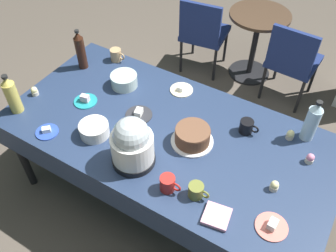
{
  "coord_description": "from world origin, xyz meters",
  "views": [
    {
      "loc": [
        0.84,
        -1.4,
        2.51
      ],
      "look_at": [
        0.0,
        0.0,
        0.8
      ],
      "focal_mm": 38.92,
      "sensor_mm": 36.0,
      "label": 1
    }
  ],
  "objects_px": {
    "dessert_plate_teal": "(85,100)",
    "coffee_mug_black": "(247,127)",
    "maroon_chair_right": "(292,59)",
    "ceramic_snack_bowl": "(94,130)",
    "coffee_mug_olive": "(196,191)",
    "soda_bottle_water": "(312,122)",
    "coffee_mug_tan": "(116,55)",
    "frosted_layer_cake": "(192,136)",
    "maroon_chair_left": "(203,31)",
    "cupcake_cocoa": "(274,186)",
    "dessert_plate_coral": "(272,226)",
    "soda_bottle_ginger_ale": "(12,95)",
    "dessert_plate_charcoal": "(139,114)",
    "round_cafe_table": "(256,34)",
    "cupcake_rose": "(34,91)",
    "coffee_mug_red": "(168,184)",
    "dessert_plate_cobalt": "(47,131)",
    "cupcake_berry": "(290,135)",
    "cupcake_lemon": "(310,159)",
    "potluck_table": "(168,138)",
    "soda_bottle_cola": "(81,50)",
    "glass_salad_bowl": "(124,80)",
    "dessert_plate_cream": "(182,89)",
    "slow_cooker": "(132,144)"
  },
  "relations": [
    {
      "from": "coffee_mug_tan",
      "to": "coffee_mug_black",
      "type": "height_order",
      "value": "coffee_mug_tan"
    },
    {
      "from": "soda_bottle_ginger_ale",
      "to": "maroon_chair_right",
      "type": "bearing_deg",
      "value": 54.47
    },
    {
      "from": "ceramic_snack_bowl",
      "to": "coffee_mug_olive",
      "type": "height_order",
      "value": "coffee_mug_olive"
    },
    {
      "from": "dessert_plate_cobalt",
      "to": "maroon_chair_right",
      "type": "height_order",
      "value": "maroon_chair_right"
    },
    {
      "from": "cupcake_cocoa",
      "to": "soda_bottle_ginger_ale",
      "type": "xyz_separation_m",
      "value": [
        -1.75,
        -0.29,
        0.11
      ]
    },
    {
      "from": "frosted_layer_cake",
      "to": "cupcake_berry",
      "type": "relative_size",
      "value": 4.06
    },
    {
      "from": "cupcake_cocoa",
      "to": "soda_bottle_cola",
      "type": "distance_m",
      "value": 1.72
    },
    {
      "from": "cupcake_rose",
      "to": "maroon_chair_left",
      "type": "height_order",
      "value": "maroon_chair_left"
    },
    {
      "from": "soda_bottle_water",
      "to": "maroon_chair_left",
      "type": "height_order",
      "value": "soda_bottle_water"
    },
    {
      "from": "dessert_plate_cream",
      "to": "coffee_mug_tan",
      "type": "height_order",
      "value": "coffee_mug_tan"
    },
    {
      "from": "dessert_plate_cream",
      "to": "cupcake_lemon",
      "type": "height_order",
      "value": "cupcake_lemon"
    },
    {
      "from": "maroon_chair_left",
      "to": "potluck_table",
      "type": "bearing_deg",
      "value": -71.27
    },
    {
      "from": "dessert_plate_charcoal",
      "to": "cupcake_berry",
      "type": "height_order",
      "value": "cupcake_berry"
    },
    {
      "from": "coffee_mug_black",
      "to": "maroon_chair_right",
      "type": "distance_m",
      "value": 1.37
    },
    {
      "from": "dessert_plate_charcoal",
      "to": "maroon_chair_right",
      "type": "bearing_deg",
      "value": 67.63
    },
    {
      "from": "glass_salad_bowl",
      "to": "cupcake_rose",
      "type": "xyz_separation_m",
      "value": [
        -0.5,
        -0.42,
        -0.02
      ]
    },
    {
      "from": "coffee_mug_red",
      "to": "maroon_chair_left",
      "type": "height_order",
      "value": "same"
    },
    {
      "from": "glass_salad_bowl",
      "to": "round_cafe_table",
      "type": "xyz_separation_m",
      "value": [
        0.47,
        1.58,
        -0.3
      ]
    },
    {
      "from": "coffee_mug_tan",
      "to": "potluck_table",
      "type": "bearing_deg",
      "value": -31.2
    },
    {
      "from": "frosted_layer_cake",
      "to": "soda_bottle_ginger_ale",
      "type": "xyz_separation_m",
      "value": [
        -1.18,
        -0.37,
        0.08
      ]
    },
    {
      "from": "cupcake_cocoa",
      "to": "maroon_chair_right",
      "type": "relative_size",
      "value": 0.08
    },
    {
      "from": "cupcake_rose",
      "to": "cupcake_cocoa",
      "type": "bearing_deg",
      "value": 3.51
    },
    {
      "from": "maroon_chair_right",
      "to": "round_cafe_table",
      "type": "bearing_deg",
      "value": 153.21
    },
    {
      "from": "frosted_layer_cake",
      "to": "glass_salad_bowl",
      "type": "distance_m",
      "value": 0.74
    },
    {
      "from": "coffee_mug_red",
      "to": "soda_bottle_water",
      "type": "bearing_deg",
      "value": 55.08
    },
    {
      "from": "dessert_plate_teal",
      "to": "frosted_layer_cake",
      "type": "bearing_deg",
      "value": 3.76
    },
    {
      "from": "cupcake_lemon",
      "to": "maroon_chair_right",
      "type": "relative_size",
      "value": 0.08
    },
    {
      "from": "frosted_layer_cake",
      "to": "maroon_chair_left",
      "type": "xyz_separation_m",
      "value": [
        -0.72,
        1.59,
        -0.31
      ]
    },
    {
      "from": "coffee_mug_olive",
      "to": "round_cafe_table",
      "type": "height_order",
      "value": "coffee_mug_olive"
    },
    {
      "from": "dessert_plate_teal",
      "to": "coffee_mug_black",
      "type": "bearing_deg",
      "value": 16.22
    },
    {
      "from": "ceramic_snack_bowl",
      "to": "round_cafe_table",
      "type": "height_order",
      "value": "ceramic_snack_bowl"
    },
    {
      "from": "frosted_layer_cake",
      "to": "soda_bottle_cola",
      "type": "distance_m",
      "value": 1.15
    },
    {
      "from": "potluck_table",
      "to": "coffee_mug_red",
      "type": "distance_m",
      "value": 0.46
    },
    {
      "from": "potluck_table",
      "to": "dessert_plate_cream",
      "type": "xyz_separation_m",
      "value": [
        -0.13,
        0.41,
        0.07
      ]
    },
    {
      "from": "coffee_mug_black",
      "to": "coffee_mug_tan",
      "type": "bearing_deg",
      "value": 170.57
    },
    {
      "from": "slow_cooker",
      "to": "coffee_mug_olive",
      "type": "height_order",
      "value": "slow_cooker"
    },
    {
      "from": "soda_bottle_water",
      "to": "coffee_mug_tan",
      "type": "bearing_deg",
      "value": 178.37
    },
    {
      "from": "cupcake_lemon",
      "to": "coffee_mug_tan",
      "type": "relative_size",
      "value": 0.52
    },
    {
      "from": "dessert_plate_charcoal",
      "to": "soda_bottle_water",
      "type": "bearing_deg",
      "value": 20.63
    },
    {
      "from": "dessert_plate_coral",
      "to": "soda_bottle_ginger_ale",
      "type": "xyz_separation_m",
      "value": [
        -1.83,
        -0.06,
        0.13
      ]
    },
    {
      "from": "dessert_plate_cobalt",
      "to": "cupcake_berry",
      "type": "xyz_separation_m",
      "value": [
        1.38,
        0.77,
        0.02
      ]
    },
    {
      "from": "coffee_mug_olive",
      "to": "dessert_plate_teal",
      "type": "bearing_deg",
      "value": 164.69
    },
    {
      "from": "dessert_plate_cream",
      "to": "coffee_mug_red",
      "type": "xyz_separation_m",
      "value": [
        0.36,
        -0.79,
        0.04
      ]
    },
    {
      "from": "cupcake_cocoa",
      "to": "soda_bottle_water",
      "type": "height_order",
      "value": "soda_bottle_water"
    },
    {
      "from": "potluck_table",
      "to": "soda_bottle_water",
      "type": "height_order",
      "value": "soda_bottle_water"
    },
    {
      "from": "cupcake_cocoa",
      "to": "cupcake_berry",
      "type": "height_order",
      "value": "same"
    },
    {
      "from": "frosted_layer_cake",
      "to": "maroon_chair_left",
      "type": "relative_size",
      "value": 0.32
    },
    {
      "from": "cupcake_cocoa",
      "to": "maroon_chair_left",
      "type": "relative_size",
      "value": 0.08
    },
    {
      "from": "potluck_table",
      "to": "maroon_chair_right",
      "type": "xyz_separation_m",
      "value": [
        0.4,
        1.59,
        -0.2
      ]
    },
    {
      "from": "maroon_chair_left",
      "to": "slow_cooker",
      "type": "bearing_deg",
      "value": -75.67
    }
  ]
}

